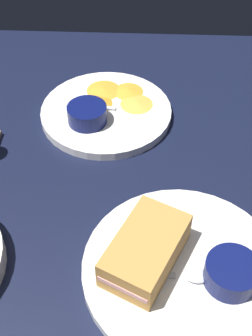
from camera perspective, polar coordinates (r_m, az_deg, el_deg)
ground_plane at (r=69.01cm, az=-1.22°, el=-6.86°), size 110.00×110.00×3.00cm
plate_sandwich_main at (r=62.01cm, az=7.34°, el=-12.79°), size 27.42×27.42×1.60cm
sandwich_half_near at (r=59.39cm, az=2.56°, el=-10.50°), size 15.01×12.50×4.80cm
ramekin_dark_sauce at (r=59.79cm, az=13.44°, el=-12.92°), size 7.11×7.11×3.34cm
spoon_by_dark_ramekin at (r=60.20cm, az=7.81°, el=-13.55°), size 2.27×9.88×0.80cm
plate_chips_companion at (r=84.27cm, az=-2.56°, el=7.18°), size 24.48×24.48×1.60cm
ramekin_light_gravy at (r=80.14cm, az=-5.02°, el=7.00°), size 7.12×7.12×3.23cm
spoon_by_gravy_ramekin at (r=84.54cm, az=-6.03°, el=8.09°), size 2.56×9.95×0.80cm
plantain_chip_scatter at (r=85.97cm, az=-1.93°, el=9.02°), size 13.95×16.88×0.60cm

